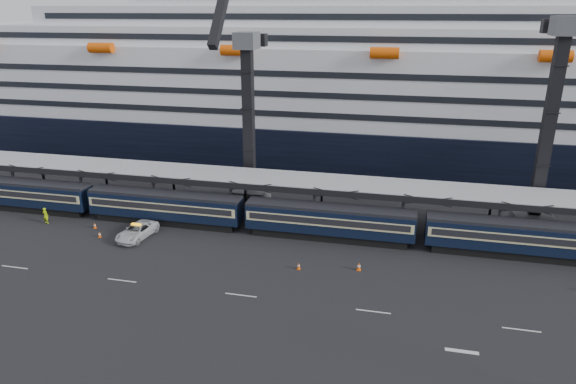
{
  "coord_description": "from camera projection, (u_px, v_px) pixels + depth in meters",
  "views": [
    {
      "loc": [
        -0.67,
        -42.9,
        24.79
      ],
      "look_at": [
        -12.78,
        10.0,
        5.22
      ],
      "focal_mm": 32.0,
      "sensor_mm": 36.0,
      "label": 1
    }
  ],
  "objects": [
    {
      "name": "pickup_truck",
      "position": [
        137.0,
        231.0,
        58.31
      ],
      "size": [
        3.36,
        6.02,
        1.59
      ],
      "primitive_type": "imported",
      "rotation": [
        0.0,
        0.0,
        -0.13
      ],
      "color": "silver",
      "rests_on": "ground"
    },
    {
      "name": "traffic_cone_d",
      "position": [
        359.0,
        266.0,
        51.21
      ],
      "size": [
        0.43,
        0.43,
        0.86
      ],
      "color": "#EC5107",
      "rests_on": "ground"
    },
    {
      "name": "crane_dark_mid",
      "position": [
        551.0,
        118.0,
        56.05
      ],
      "size": [
        4.5,
        18.24,
        39.64
      ],
      "color": "#4B4D52",
      "rests_on": "ground"
    },
    {
      "name": "cruise_ship",
      "position": [
        404.0,
        86.0,
        85.82
      ],
      "size": [
        214.09,
        28.84,
        34.0
      ],
      "color": "black",
      "rests_on": "ground"
    },
    {
      "name": "lane_markings",
      "position": [
        500.0,
        336.0,
        41.09
      ],
      "size": [
        111.0,
        4.27,
        0.02
      ],
      "color": "beige",
      "rests_on": "ground"
    },
    {
      "name": "traffic_cone_b",
      "position": [
        100.0,
        234.0,
        58.58
      ],
      "size": [
        0.35,
        0.35,
        0.71
      ],
      "color": "#EC5107",
      "rests_on": "ground"
    },
    {
      "name": "worker",
      "position": [
        46.0,
        215.0,
        62.21
      ],
      "size": [
        0.79,
        0.57,
        2.01
      ],
      "primitive_type": "imported",
      "rotation": [
        0.0,
        0.0,
        3.01
      ],
      "color": "#A7D50B",
      "rests_on": "ground"
    },
    {
      "name": "train",
      "position": [
        359.0,
        223.0,
        57.0
      ],
      "size": [
        133.05,
        3.0,
        4.05
      ],
      "color": "black",
      "rests_on": "ground"
    },
    {
      "name": "ground",
      "position": [
        398.0,
        291.0,
        47.6
      ],
      "size": [
        260.0,
        260.0,
        0.0
      ],
      "primitive_type": "plane",
      "color": "black",
      "rests_on": "ground"
    },
    {
      "name": "canopy",
      "position": [
        405.0,
        189.0,
        58.66
      ],
      "size": [
        130.0,
        6.25,
        5.53
      ],
      "color": "#909398",
      "rests_on": "ground"
    },
    {
      "name": "traffic_cone_c",
      "position": [
        299.0,
        266.0,
        51.43
      ],
      "size": [
        0.36,
        0.36,
        0.72
      ],
      "color": "#EC5107",
      "rests_on": "ground"
    },
    {
      "name": "crane_dark_near",
      "position": [
        248.0,
        115.0,
        64.81
      ],
      "size": [
        4.5,
        17.75,
        35.08
      ],
      "color": "#4B4D52",
      "rests_on": "ground"
    },
    {
      "name": "traffic_cone_a",
      "position": [
        95.0,
        225.0,
        61.02
      ],
      "size": [
        0.35,
        0.35,
        0.71
      ],
      "color": "#EC5107",
      "rests_on": "ground"
    }
  ]
}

